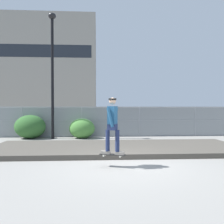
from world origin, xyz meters
TOP-DOWN VIEW (x-y plane):
  - ground_plane at (0.00, 0.00)m, footprint 120.00×120.00m
  - gravel_berm at (0.00, 2.70)m, footprint 10.45×3.73m
  - skateboard at (-0.36, -0.12)m, footprint 0.82×0.46m
  - skater at (-0.36, -0.12)m, footprint 0.71×0.62m
  - chain_fence at (0.00, 7.31)m, footprint 17.82×0.06m
  - street_lamp at (-3.37, 6.51)m, footprint 0.44×0.44m
  - parked_car_near at (-4.98, 9.65)m, footprint 4.55×2.25m
  - parked_car_mid at (0.28, 9.76)m, footprint 4.46×2.07m
  - parked_car_far at (7.11, 10.09)m, footprint 4.53×2.21m
  - library_building at (-11.38, 47.59)m, footprint 20.51×13.42m
  - shrub_left at (-4.70, 6.73)m, footprint 1.77×1.45m
  - shrub_center at (-1.71, 6.64)m, footprint 1.48×1.21m

SIDE VIEW (x-z plane):
  - ground_plane at x=0.00m, z-range 0.00..0.00m
  - gravel_berm at x=0.00m, z-range 0.00..0.19m
  - skateboard at x=-0.36m, z-range 0.34..0.41m
  - shrub_center at x=-1.71m, z-range 0.00..1.15m
  - shrub_left at x=-4.70m, z-range 0.00..1.37m
  - parked_car_near at x=-4.98m, z-range 0.01..1.67m
  - parked_car_mid at x=0.28m, z-range 0.01..1.67m
  - parked_car_far at x=7.11m, z-range 0.01..1.67m
  - chain_fence at x=0.00m, z-range 0.01..1.86m
  - skater at x=-0.36m, z-range 0.51..2.24m
  - street_lamp at x=-3.37m, z-range 0.84..8.01m
  - library_building at x=-11.38m, z-range 0.00..20.71m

